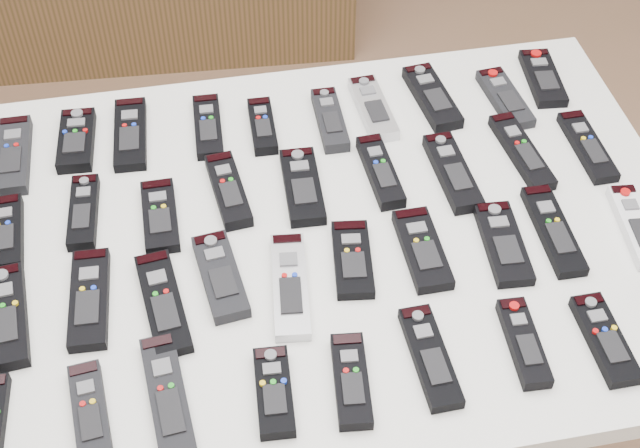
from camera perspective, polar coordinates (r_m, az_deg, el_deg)
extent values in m
cube|color=white|center=(1.50, 0.00, -1.03)|extent=(1.25, 0.88, 0.04)
cylinder|color=beige|center=(2.07, -17.63, -2.59)|extent=(0.04, 0.04, 0.74)
cylinder|color=beige|center=(2.17, 12.92, 1.62)|extent=(0.04, 0.04, 0.74)
cube|color=black|center=(1.69, -19.04, 4.17)|extent=(0.06, 0.19, 0.02)
cube|color=black|center=(1.69, -15.32, 5.19)|extent=(0.07, 0.16, 0.02)
cube|color=black|center=(1.68, -12.04, 5.65)|extent=(0.07, 0.19, 0.02)
cube|color=black|center=(1.68, -7.18, 6.22)|extent=(0.06, 0.17, 0.02)
cube|color=black|center=(1.66, -3.70, 6.28)|extent=(0.05, 0.14, 0.02)
cube|color=black|center=(1.67, 0.64, 6.68)|extent=(0.05, 0.16, 0.02)
cube|color=#B7B7BC|center=(1.70, 3.41, 7.39)|extent=(0.06, 0.17, 0.02)
cube|color=black|center=(1.74, 7.19, 8.06)|extent=(0.08, 0.18, 0.02)
cube|color=black|center=(1.76, 11.75, 7.87)|extent=(0.07, 0.17, 0.02)
cube|color=black|center=(1.83, 14.07, 9.05)|extent=(0.07, 0.17, 0.02)
cube|color=black|center=(1.56, -19.51, -0.57)|extent=(0.06, 0.16, 0.02)
cube|color=black|center=(1.56, -14.90, 0.76)|extent=(0.06, 0.16, 0.02)
cube|color=black|center=(1.52, -10.20, 0.50)|extent=(0.06, 0.16, 0.02)
cube|color=black|center=(1.54, -5.88, 2.17)|extent=(0.07, 0.17, 0.02)
cube|color=black|center=(1.54, -1.13, 2.42)|extent=(0.07, 0.18, 0.02)
cube|color=black|center=(1.57, 3.88, 3.37)|extent=(0.05, 0.17, 0.02)
cube|color=black|center=(1.59, 8.48, 3.30)|extent=(0.06, 0.19, 0.02)
cube|color=black|center=(1.65, 12.78, 4.54)|extent=(0.06, 0.20, 0.02)
cube|color=black|center=(1.69, 16.74, 4.77)|extent=(0.05, 0.18, 0.02)
cube|color=black|center=(1.44, -19.48, -5.61)|extent=(0.08, 0.19, 0.02)
cube|color=black|center=(1.43, -14.54, -4.65)|extent=(0.07, 0.19, 0.02)
cube|color=black|center=(1.40, -10.01, -5.00)|extent=(0.08, 0.20, 0.02)
cube|color=black|center=(1.42, -6.38, -3.34)|extent=(0.08, 0.18, 0.02)
cube|color=#B7B7BC|center=(1.40, -1.93, -3.96)|extent=(0.08, 0.21, 0.02)
cube|color=black|center=(1.43, 2.10, -2.27)|extent=(0.08, 0.16, 0.02)
cube|color=black|center=(1.46, 6.56, -1.62)|extent=(0.06, 0.17, 0.02)
cube|color=black|center=(1.49, 11.65, -1.23)|extent=(0.07, 0.18, 0.02)
cube|color=black|center=(1.52, 14.71, -0.39)|extent=(0.05, 0.19, 0.02)
cube|color=silver|center=(1.57, 19.57, -0.14)|extent=(0.07, 0.18, 0.02)
cube|color=black|center=(1.31, -14.50, -11.62)|extent=(0.06, 0.16, 0.02)
cube|color=black|center=(1.30, -9.70, -10.93)|extent=(0.07, 0.21, 0.02)
cube|color=black|center=(1.29, -2.96, -10.68)|extent=(0.06, 0.14, 0.02)
cube|color=black|center=(1.30, 2.01, -9.98)|extent=(0.06, 0.16, 0.02)
cube|color=black|center=(1.33, 7.06, -8.44)|extent=(0.05, 0.18, 0.02)
cube|color=black|center=(1.37, 12.90, -7.41)|extent=(0.05, 0.15, 0.02)
cube|color=black|center=(1.40, 17.76, -7.04)|extent=(0.05, 0.16, 0.02)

